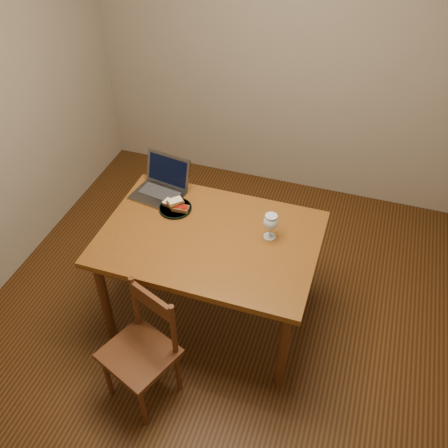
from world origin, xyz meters
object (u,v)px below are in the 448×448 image
(plate, at_px, (176,208))
(laptop, at_px, (162,183))
(chair, at_px, (141,346))
(milk_glass, at_px, (270,226))
(table, at_px, (210,246))

(plate, distance_m, laptop, 0.22)
(chair, relative_size, plate, 2.29)
(plate, bearing_deg, milk_glass, -5.34)
(plate, relative_size, laptop, 0.57)
(laptop, bearing_deg, chair, -65.63)
(chair, height_order, milk_glass, milk_glass)
(plate, height_order, milk_glass, milk_glass)
(milk_glass, distance_m, laptop, 0.81)
(chair, height_order, laptop, laptop)
(chair, distance_m, laptop, 1.07)
(table, distance_m, milk_glass, 0.40)
(table, height_order, laptop, laptop)
(table, height_order, plate, plate)
(table, relative_size, laptop, 3.59)
(milk_glass, bearing_deg, chair, -124.37)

